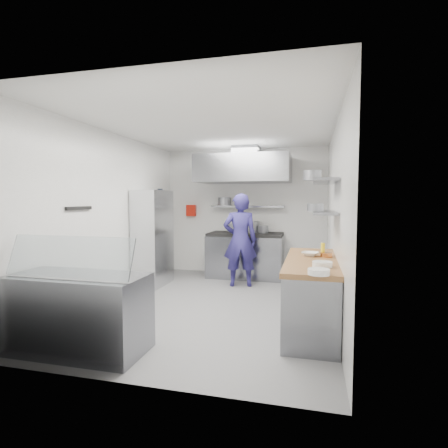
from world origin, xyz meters
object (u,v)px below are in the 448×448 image
(chef, at_px, (240,240))
(display_case, at_px, (78,313))
(gas_range, at_px, (245,256))
(wire_rack, at_px, (153,238))

(chef, bearing_deg, display_case, 56.56)
(gas_range, xyz_separation_m, display_case, (-1.10, -4.10, -0.03))
(chef, xyz_separation_m, display_case, (-1.14, -3.31, -0.47))
(gas_range, bearing_deg, wire_rack, -145.59)
(wire_rack, relative_size, display_case, 1.23)
(chef, relative_size, display_case, 1.19)
(gas_range, distance_m, display_case, 4.25)
(gas_range, relative_size, chef, 0.89)
(chef, xyz_separation_m, wire_rack, (-1.67, -0.33, 0.03))
(gas_range, xyz_separation_m, wire_rack, (-1.63, -1.12, 0.48))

